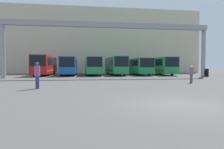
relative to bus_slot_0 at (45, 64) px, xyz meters
The scene contains 12 objects.
ground_plane 30.35m from the bus_slot_0, 70.03° to the right, with size 200.00×200.00×0.00m, color #514F4C.
building_backdrop 20.16m from the bus_slot_0, 57.64° to the left, with size 49.94×12.00×15.29m.
overhead_gantry 13.99m from the bus_slot_0, 38.66° to the right, with size 28.87×0.80×7.64m.
bus_slot_0 is the anchor object (origin of this frame).
bus_slot_1 4.14m from the bus_slot_0, ahead, with size 2.47×11.74×3.07m.
bus_slot_2 8.30m from the bus_slot_0, ahead, with size 2.55×10.21×3.10m.
bus_slot_3 12.41m from the bus_slot_0, ahead, with size 2.46×12.01×3.19m.
bus_slot_4 16.55m from the bus_slot_0, ahead, with size 2.62×11.76×2.95m.
bus_slot_5 20.69m from the bus_slot_0, ahead, with size 2.60×11.04×3.14m.
pedestrian_near_center 24.90m from the bus_slot_0, 47.95° to the right, with size 0.34×0.34×1.63m.
pedestrian_mid_left 21.88m from the bus_slot_0, 81.22° to the right, with size 0.39×0.39×1.85m.
tire_stack 26.21m from the bus_slot_0, 18.30° to the right, with size 1.04×1.04×1.20m.
Camera 1 is at (-3.88, -7.59, 1.56)m, focal length 32.00 mm.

